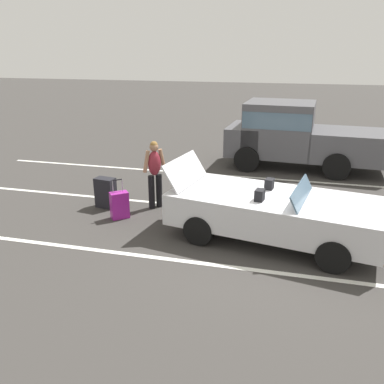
{
  "coord_description": "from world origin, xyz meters",
  "views": [
    {
      "loc": [
        0.23,
        -7.6,
        3.68
      ],
      "look_at": [
        -1.77,
        0.34,
        0.75
      ],
      "focal_mm": 37.59,
      "sensor_mm": 36.0,
      "label": 1
    }
  ],
  "objects": [
    {
      "name": "lot_line_near",
      "position": [
        0.0,
        -1.32,
        0.0
      ],
      "size": [
        18.0,
        0.12,
        0.01
      ],
      "primitive_type": "cube",
      "color": "silver",
      "rests_on": "ground_plane"
    },
    {
      "name": "lot_line_mid",
      "position": [
        0.0,
        1.38,
        0.0
      ],
      "size": [
        18.0,
        0.12,
        0.01
      ],
      "primitive_type": "cube",
      "color": "silver",
      "rests_on": "ground_plane"
    },
    {
      "name": "suitcase_medium_bright",
      "position": [
        -3.46,
        0.27,
        0.31
      ],
      "size": [
        0.46,
        0.44,
        0.91
      ],
      "rotation": [
        0.0,
        0.0,
        5.4
      ],
      "color": "#991E8C",
      "rests_on": "ground_plane"
    },
    {
      "name": "convertible_car",
      "position": [
        0.19,
        -0.04,
        0.59
      ],
      "size": [
        4.44,
        2.48,
        1.5
      ],
      "rotation": [
        0.0,
        0.0,
        -0.18
      ],
      "color": "silver",
      "rests_on": "ground_plane"
    },
    {
      "name": "suitcase_large_black",
      "position": [
        -4.06,
        0.82,
        0.37
      ],
      "size": [
        0.52,
        0.36,
        0.74
      ],
      "rotation": [
        0.0,
        0.0,
        1.42
      ],
      "color": "black",
      "rests_on": "ground_plane"
    },
    {
      "name": "lot_line_far",
      "position": [
        0.0,
        4.08,
        0.0
      ],
      "size": [
        18.0,
        0.12,
        0.01
      ],
      "primitive_type": "cube",
      "color": "silver",
      "rests_on": "ground_plane"
    },
    {
      "name": "ground_plane",
      "position": [
        0.0,
        0.0,
        0.0
      ],
      "size": [
        80.0,
        80.0,
        0.0
      ],
      "primitive_type": "plane",
      "color": "#383533"
    },
    {
      "name": "traveler_person",
      "position": [
        -2.87,
        1.09,
        0.93
      ],
      "size": [
        0.5,
        0.48,
        1.65
      ],
      "rotation": [
        0.0,
        0.0,
        -0.81
      ],
      "color": "black",
      "rests_on": "ground_plane"
    },
    {
      "name": "parked_pickup_truck_near",
      "position": [
        0.3,
        5.52,
        1.11
      ],
      "size": [
        5.12,
        2.33,
        2.1
      ],
      "rotation": [
        0.0,
        0.0,
        3.07
      ],
      "color": "#4C4C51",
      "rests_on": "ground_plane"
    }
  ]
}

